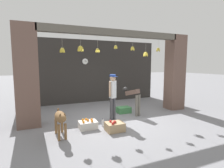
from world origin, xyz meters
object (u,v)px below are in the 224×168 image
wall_clock (85,61)px  shopkeeper (113,94)px  produce_box_green (124,110)px  fruit_crate_apples (115,127)px  worker_stooping (133,97)px  dog (60,118)px  fruit_crate_oranges (88,125)px  water_bottle (103,123)px

wall_clock → shopkeeper: bearing=-86.5°
produce_box_green → fruit_crate_apples: bearing=-124.0°
shopkeeper → fruit_crate_apples: shopkeeper is taller
worker_stooping → fruit_crate_apples: worker_stooping is taller
worker_stooping → produce_box_green: size_ratio=1.93×
dog → fruit_crate_oranges: size_ratio=1.84×
produce_box_green → wall_clock: size_ratio=1.78×
produce_box_green → wall_clock: bearing=111.7°
wall_clock → fruit_crate_oranges: bearing=-103.0°
fruit_crate_apples → water_bottle: 0.56m
dog → shopkeeper: bearing=109.8°
wall_clock → dog: bearing=-113.0°
shopkeeper → fruit_crate_oranges: (-1.04, -0.47, -0.85)m
dog → fruit_crate_apples: size_ratio=1.91×
shopkeeper → worker_stooping: (1.02, 0.31, -0.26)m
dog → water_bottle: size_ratio=4.02×
shopkeeper → wall_clock: 3.41m
water_bottle → wall_clock: 4.19m
water_bottle → wall_clock: (0.35, 3.65, 2.03)m
shopkeeper → fruit_crate_oranges: 1.42m
fruit_crate_apples → shopkeeper: bearing=70.4°
water_bottle → produce_box_green: bearing=41.2°
shopkeeper → fruit_crate_apples: 1.33m
dog → worker_stooping: (2.92, 1.12, 0.18)m
water_bottle → wall_clock: wall_clock is taller
worker_stooping → fruit_crate_apples: (-1.36, -1.29, -0.58)m
fruit_crate_apples → produce_box_green: size_ratio=0.97×
worker_stooping → produce_box_green: bearing=98.4°
worker_stooping → water_bottle: bearing=-174.4°
dog → fruit_crate_oranges: bearing=108.4°
fruit_crate_oranges → shopkeeper: bearing=24.2°
fruit_crate_oranges → produce_box_green: (1.84, 1.19, -0.00)m
worker_stooping → fruit_crate_oranges: (-2.06, -0.78, -0.59)m
fruit_crate_oranges → produce_box_green: size_ratio=1.01×
dog → wall_clock: 4.64m
fruit_crate_oranges → water_bottle: size_ratio=2.19×
shopkeeper → fruit_crate_apples: size_ratio=3.07×
fruit_crate_oranges → dog: bearing=-158.3°
produce_box_green → wall_clock: wall_clock is taller
shopkeeper → water_bottle: size_ratio=6.46×
dog → produce_box_green: (2.69, 1.53, -0.42)m
fruit_crate_apples → produce_box_green: 2.04m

